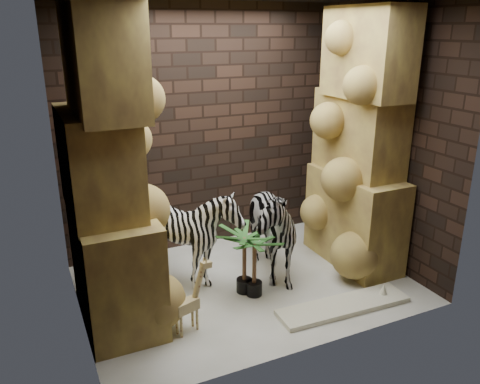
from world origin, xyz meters
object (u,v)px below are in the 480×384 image
palm_back (254,266)px  giraffe_toy (186,299)px  surfboard (343,306)px  zebra_left (190,240)px  zebra_right (263,218)px  palm_front (244,261)px

palm_back → giraffe_toy: bearing=-159.3°
surfboard → zebra_left: bearing=140.2°
giraffe_toy → surfboard: (1.57, -0.29, -0.33)m
palm_back → surfboard: 0.99m
giraffe_toy → palm_back: (0.86, 0.33, -0.01)m
giraffe_toy → palm_back: 0.92m
zebra_left → giraffe_toy: size_ratio=1.65×
zebra_right → zebra_left: (-0.82, 0.12, -0.16)m
palm_front → surfboard: (0.78, -0.72, -0.34)m
zebra_right → palm_back: (-0.29, -0.38, -0.34)m
palm_back → surfboard: (0.71, -0.62, -0.32)m
zebra_right → palm_front: bearing=-135.6°
palm_front → surfboard: bearing=-42.7°
palm_front → surfboard: 1.11m
zebra_right → palm_back: 0.59m
zebra_left → giraffe_toy: zebra_left is taller
palm_front → zebra_left: bearing=138.8°
zebra_left → palm_front: 0.63m
zebra_left → surfboard: (1.23, -1.12, -0.50)m
palm_front → palm_back: bearing=-56.0°
zebra_right → palm_front: (-0.36, -0.28, -0.32)m
zebra_left → zebra_right: bearing=-1.9°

